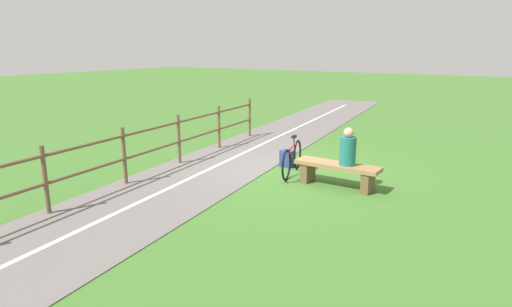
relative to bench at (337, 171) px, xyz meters
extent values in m
plane|color=#3D6B28|center=(1.58, -0.55, -0.34)|extent=(80.00, 80.00, 0.00)
cube|color=#66605E|center=(2.64, 3.45, -0.33)|extent=(6.84, 36.05, 0.02)
cube|color=silver|center=(2.64, 3.45, -0.32)|extent=(3.89, 31.79, 0.00)
cube|color=#937047|center=(0.00, 0.00, 0.11)|extent=(1.78, 0.52, 0.08)
cube|color=brown|center=(-0.66, 0.02, -0.13)|extent=(0.17, 0.42, 0.41)
cube|color=brown|center=(0.66, -0.02, -0.13)|extent=(0.17, 0.42, 0.41)
cylinder|color=#1E6B66|center=(-0.21, 0.01, 0.44)|extent=(0.34, 0.34, 0.57)
sphere|color=tan|center=(-0.21, 0.01, 0.82)|extent=(0.20, 0.20, 0.20)
torus|color=black|center=(1.09, 0.16, 0.00)|extent=(0.20, 0.67, 0.68)
torus|color=black|center=(1.32, -0.81, 0.00)|extent=(0.20, 0.67, 0.68)
cylinder|color=red|center=(1.20, -0.32, 0.29)|extent=(0.23, 0.84, 0.04)
cylinder|color=red|center=(1.17, -0.18, 0.14)|extent=(0.18, 0.61, 0.32)
cylinder|color=red|center=(1.24, -0.47, 0.39)|extent=(0.03, 0.03, 0.20)
cube|color=black|center=(1.24, -0.47, 0.50)|extent=(0.12, 0.21, 0.05)
cube|color=navy|center=(1.58, -0.82, -0.14)|extent=(0.34, 0.25, 0.40)
cube|color=#2A438C|center=(1.57, -0.95, -0.20)|extent=(0.23, 0.06, 0.18)
cylinder|color=brown|center=(4.37, -3.45, 0.27)|extent=(0.08, 0.08, 1.21)
cylinder|color=brown|center=(4.18, -1.57, 0.27)|extent=(0.08, 0.08, 1.21)
cylinder|color=brown|center=(4.00, 0.31, 0.27)|extent=(0.08, 0.08, 1.21)
cylinder|color=brown|center=(3.81, 2.19, 0.27)|extent=(0.08, 0.08, 1.21)
cylinder|color=brown|center=(3.62, 4.07, 0.27)|extent=(0.08, 0.08, 1.21)
cylinder|color=brown|center=(3.81, 2.19, 0.69)|extent=(1.17, 11.29, 0.06)
cylinder|color=brown|center=(3.81, 2.19, 0.21)|extent=(1.17, 11.29, 0.06)
camera|label=1|loc=(-3.17, 8.18, 2.46)|focal=30.68mm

